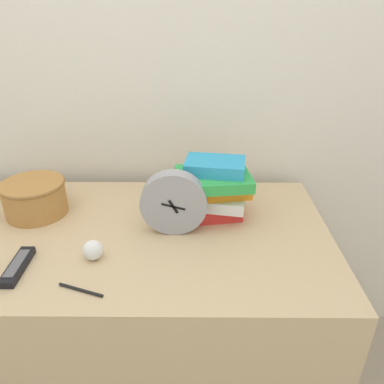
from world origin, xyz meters
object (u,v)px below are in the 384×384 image
Objects in this scene: desk_clock at (174,203)px; tv_remote at (18,266)px; crumpled_paper_ball at (93,250)px; pen at (81,290)px; book_stack at (213,188)px; basket at (35,197)px.

tv_remote is at bearing -155.46° from desk_clock.
pen is (-0.00, -0.13, -0.02)m from crumpled_paper_ball.
desk_clock is at bearing 50.84° from pen.
desk_clock is 0.79× the size of book_stack.
crumpled_paper_ball is 0.13m from pen.
crumpled_paper_ball is at bearing 89.38° from pen.
desk_clock is 0.16m from book_stack.
tv_remote reaches higher than pen.
book_stack reaches higher than pen.
book_stack reaches higher than crumpled_paper_ball.
basket is at bearing 166.80° from desk_clock.
desk_clock is 0.36m from pen.
crumpled_paper_ball is (-0.22, -0.14, -0.07)m from desk_clock.
tv_remote is at bearing -165.50° from crumpled_paper_ball.
desk_clock is 1.66× the size of pen.
basket is 0.35m from crumpled_paper_ball.
basket is 0.31m from tv_remote.
basket reaches higher than pen.
pen is at bearing -90.62° from crumpled_paper_ball.
pen is at bearing -129.16° from desk_clock.
tv_remote is (-0.53, -0.29, -0.09)m from book_stack.
book_stack is 0.61m from tv_remote.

